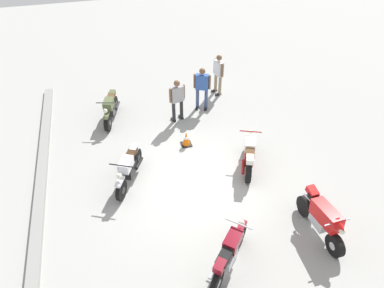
# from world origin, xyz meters

# --- Properties ---
(ground_plane) EXTENTS (40.00, 40.00, 0.00)m
(ground_plane) POSITION_xyz_m (0.00, 0.00, 0.00)
(ground_plane) COLOR #9E9E99
(curb_edge) EXTENTS (14.00, 0.30, 0.15)m
(curb_edge) POSITION_xyz_m (0.00, 4.60, 0.07)
(curb_edge) COLOR gray
(curb_edge) RESTS_ON ground
(motorcycle_red_sportbike) EXTENTS (1.95, 0.70, 1.14)m
(motorcycle_red_sportbike) POSITION_xyz_m (-2.74, -2.65, 0.59)
(motorcycle_red_sportbike) COLOR black
(motorcycle_red_sportbike) RESTS_ON ground
(motorcycle_cream_vintage) EXTENTS (1.86, 1.00, 1.07)m
(motorcycle_cream_vintage) POSITION_xyz_m (0.21, -1.86, 0.49)
(motorcycle_cream_vintage) COLOR black
(motorcycle_cream_vintage) RESTS_ON ground
(motorcycle_olive_vintage) EXTENTS (1.92, 0.89, 1.07)m
(motorcycle_olive_vintage) POSITION_xyz_m (4.14, 2.15, 0.49)
(motorcycle_olive_vintage) COLOR black
(motorcycle_olive_vintage) RESTS_ON ground
(motorcycle_maroon_cruiser) EXTENTS (1.61, 1.51, 1.09)m
(motorcycle_maroon_cruiser) POSITION_xyz_m (-3.04, 0.02, 0.52)
(motorcycle_maroon_cruiser) COLOR black
(motorcycle_maroon_cruiser) RESTS_ON ground
(motorcycle_silver_cruiser) EXTENTS (1.92, 1.06, 1.09)m
(motorcycle_silver_cruiser) POSITION_xyz_m (0.57, 1.92, 0.52)
(motorcycle_silver_cruiser) COLOR black
(motorcycle_silver_cruiser) RESTS_ON ground
(person_in_gray_shirt) EXTENTS (0.42, 0.66, 1.71)m
(person_in_gray_shirt) POSITION_xyz_m (3.41, -0.29, 0.98)
(person_in_gray_shirt) COLOR #262628
(person_in_gray_shirt) RESTS_ON ground
(person_in_white_shirt) EXTENTS (0.67, 0.39, 1.75)m
(person_in_white_shirt) POSITION_xyz_m (4.95, -2.43, 1.01)
(person_in_white_shirt) COLOR gray
(person_in_white_shirt) RESTS_ON ground
(person_in_blue_shirt) EXTENTS (0.47, 0.65, 1.76)m
(person_in_blue_shirt) POSITION_xyz_m (3.97, -1.42, 1.02)
(person_in_blue_shirt) COLOR #384772
(person_in_blue_shirt) RESTS_ON ground
(traffic_cone) EXTENTS (0.36, 0.36, 0.53)m
(traffic_cone) POSITION_xyz_m (1.84, -0.22, 0.26)
(traffic_cone) COLOR black
(traffic_cone) RESTS_ON ground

